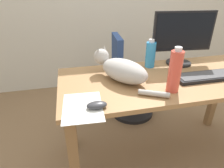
# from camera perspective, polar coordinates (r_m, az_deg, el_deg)

# --- Properties ---
(ground_plane) EXTENTS (8.00, 8.00, 0.00)m
(ground_plane) POSITION_cam_1_polar(r_m,az_deg,el_deg) (1.87, 13.12, -19.46)
(ground_plane) COLOR #846647
(desk) EXTENTS (1.53, 0.67, 0.76)m
(desk) POSITION_cam_1_polar(r_m,az_deg,el_deg) (1.48, 15.70, -1.92)
(desk) COLOR #9E7247
(desk) RESTS_ON ground_plane
(office_chair) EXTENTS (0.48, 0.48, 0.90)m
(office_chair) POSITION_cam_1_polar(r_m,az_deg,el_deg) (2.12, 5.01, 0.32)
(office_chair) COLOR black
(office_chair) RESTS_ON ground_plane
(monitor) EXTENTS (0.48, 0.20, 0.41)m
(monitor) POSITION_cam_1_polar(r_m,az_deg,el_deg) (1.65, 20.10, 13.02)
(monitor) COLOR black
(monitor) RESTS_ON desk
(keyboard) EXTENTS (0.44, 0.15, 0.03)m
(keyboard) POSITION_cam_1_polar(r_m,az_deg,el_deg) (1.50, 25.73, 2.03)
(keyboard) COLOR black
(keyboard) RESTS_ON desk
(cat) EXTENTS (0.38, 0.52, 0.20)m
(cat) POSITION_cam_1_polar(r_m,az_deg,el_deg) (1.30, 2.78, 4.40)
(cat) COLOR #B2ADA8
(cat) RESTS_ON desk
(computer_mouse) EXTENTS (0.11, 0.06, 0.04)m
(computer_mouse) POSITION_cam_1_polar(r_m,az_deg,el_deg) (1.03, -4.49, -6.22)
(computer_mouse) COLOR #333338
(computer_mouse) RESTS_ON desk
(paper_sheet) EXTENTS (0.23, 0.31, 0.00)m
(paper_sheet) POSITION_cam_1_polar(r_m,az_deg,el_deg) (1.06, -8.64, -6.64)
(paper_sheet) COLOR white
(paper_sheet) RESTS_ON desk
(water_bottle) EXTENTS (0.08, 0.08, 0.28)m
(water_bottle) POSITION_cam_1_polar(r_m,az_deg,el_deg) (1.20, 18.00, 3.59)
(water_bottle) COLOR #D84C3D
(water_bottle) RESTS_ON desk
(spray_bottle) EXTENTS (0.08, 0.08, 0.22)m
(spray_bottle) POSITION_cam_1_polar(r_m,az_deg,el_deg) (1.55, 11.24, 8.55)
(spray_bottle) COLOR #2D8CD1
(spray_bottle) RESTS_ON desk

